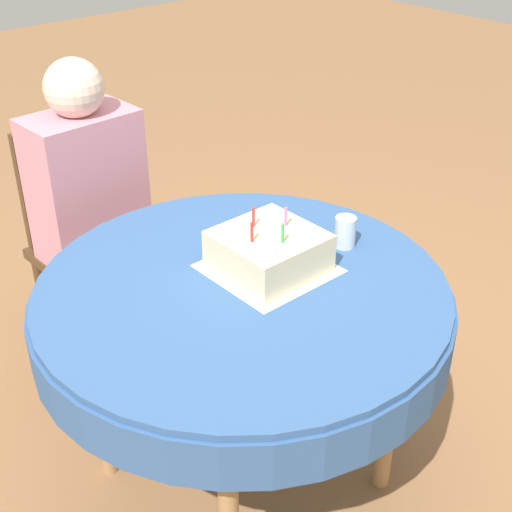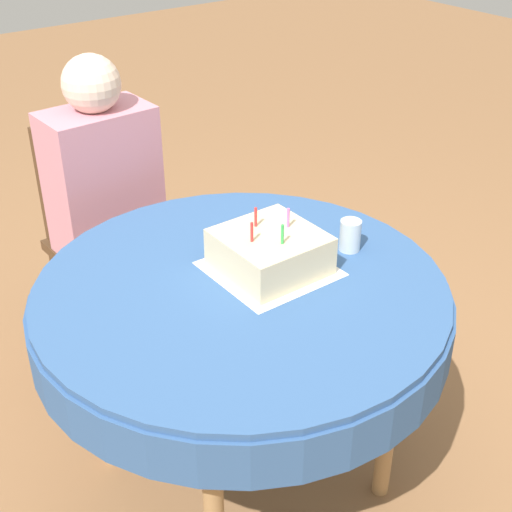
{
  "view_description": "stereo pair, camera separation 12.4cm",
  "coord_description": "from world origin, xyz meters",
  "px_view_note": "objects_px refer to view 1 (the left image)",
  "views": [
    {
      "loc": [
        -1.0,
        -1.2,
        1.75
      ],
      "look_at": [
        0.05,
        0.0,
        0.79
      ],
      "focal_mm": 50.0,
      "sensor_mm": 36.0,
      "label": 1
    },
    {
      "loc": [
        -0.91,
        -1.28,
        1.75
      ],
      "look_at": [
        0.05,
        0.0,
        0.79
      ],
      "focal_mm": 50.0,
      "sensor_mm": 36.0,
      "label": 2
    }
  ],
  "objects_px": {
    "chair": "(86,238)",
    "drinking_glass": "(345,232)",
    "birthday_cake": "(269,251)",
    "person": "(92,194)"
  },
  "relations": [
    {
      "from": "chair",
      "to": "drinking_glass",
      "type": "bearing_deg",
      "value": -71.16
    },
    {
      "from": "person",
      "to": "birthday_cake",
      "type": "height_order",
      "value": "person"
    },
    {
      "from": "chair",
      "to": "person",
      "type": "xyz_separation_m",
      "value": [
        0.0,
        -0.09,
        0.2
      ]
    },
    {
      "from": "drinking_glass",
      "to": "chair",
      "type": "bearing_deg",
      "value": 111.04
    },
    {
      "from": "person",
      "to": "chair",
      "type": "bearing_deg",
      "value": 90.0
    },
    {
      "from": "person",
      "to": "drinking_glass",
      "type": "distance_m",
      "value": 0.9
    },
    {
      "from": "person",
      "to": "birthday_cake",
      "type": "relative_size",
      "value": 4.52
    },
    {
      "from": "chair",
      "to": "birthday_cake",
      "type": "height_order",
      "value": "chair"
    },
    {
      "from": "birthday_cake",
      "to": "chair",
      "type": "bearing_deg",
      "value": 96.87
    },
    {
      "from": "person",
      "to": "birthday_cake",
      "type": "xyz_separation_m",
      "value": [
        0.1,
        -0.77,
        0.08
      ]
    }
  ]
}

